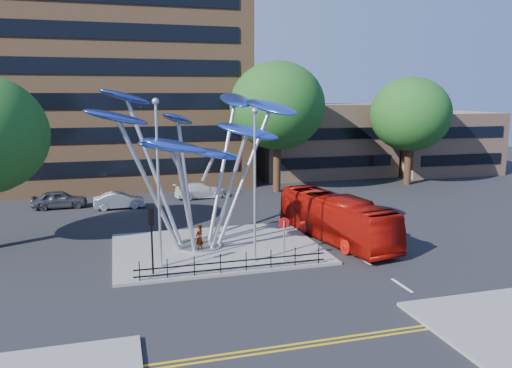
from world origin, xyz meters
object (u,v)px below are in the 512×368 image
object	(u,v)px
tree_right	(277,106)
red_bus	(335,218)
traffic_light_island	(151,227)
parked_car_right	(201,191)
parked_car_left	(59,199)
parked_car_mid	(119,201)
leaf_sculpture	(195,134)
tree_far	(411,114)
no_entry_sign_island	(284,232)
street_lamp_left	(158,169)
pedestrian	(199,238)
street_lamp_right	(255,172)

from	to	relation	value
tree_right	red_bus	world-z (taller)	tree_right
traffic_light_island	parked_car_right	world-z (taller)	traffic_light_island
parked_car_left	parked_car_mid	xyz separation A→B (m)	(4.65, -1.48, -0.07)
leaf_sculpture	tree_right	bearing A→B (deg)	56.69
tree_far	red_bus	distance (m)	22.98
no_entry_sign_island	red_bus	xyz separation A→B (m)	(4.60, 3.39, -0.37)
street_lamp_left	no_entry_sign_island	bearing A→B (deg)	-8.61
tree_right	pedestrian	world-z (taller)	tree_right
tree_far	parked_car_left	bearing A→B (deg)	-176.88
parked_car_left	parked_car_right	xyz separation A→B (m)	(11.65, 0.84, -0.06)
tree_right	parked_car_right	bearing A→B (deg)	-172.62
parked_car_right	no_entry_sign_island	bearing A→B (deg)	178.44
street_lamp_left	parked_car_left	xyz separation A→B (m)	(-6.60, 16.70, -4.63)
parked_car_mid	parked_car_right	distance (m)	7.38
leaf_sculpture	parked_car_mid	xyz separation A→B (m)	(-4.38, 12.04, -6.21)
tree_far	parked_car_right	bearing A→B (deg)	-177.42
pedestrian	no_entry_sign_island	bearing A→B (deg)	104.74
street_lamp_right	parked_car_right	size ratio (longest dim) A/B	1.80
street_lamp_left	street_lamp_right	bearing A→B (deg)	-5.71
traffic_light_island	pedestrian	xyz separation A→B (m)	(2.87, 3.02, -1.68)
street_lamp_right	parked_car_left	xyz separation A→B (m)	(-11.60, 17.20, -4.37)
street_lamp_left	parked_car_mid	size ratio (longest dim) A/B	2.20
leaf_sculpture	street_lamp_right	size ratio (longest dim) A/B	1.53
red_bus	street_lamp_left	bearing A→B (deg)	-176.88
pedestrian	parked_car_left	xyz separation A→B (m)	(-8.97, 14.68, -0.21)
tree_far	pedestrian	xyz separation A→B (m)	(-24.13, -16.48, -6.17)
pedestrian	parked_car_right	world-z (taller)	pedestrian
tree_right	street_lamp_left	distance (m)	22.49
no_entry_sign_island	street_lamp_left	bearing A→B (deg)	171.39
street_lamp_left	parked_car_right	size ratio (longest dim) A/B	1.91
pedestrian	parked_car_mid	size ratio (longest dim) A/B	0.39
parked_car_mid	parked_car_right	bearing A→B (deg)	-73.84
street_lamp_right	parked_car_left	size ratio (longest dim) A/B	1.94
tree_right	tree_far	bearing A→B (deg)	0.00
tree_far	no_entry_sign_island	xyz separation A→B (m)	(-20.00, -19.48, -5.29)
traffic_light_island	parked_car_left	bearing A→B (deg)	109.01
tree_right	parked_car_mid	size ratio (longest dim) A/B	3.02
street_lamp_right	parked_car_left	bearing A→B (deg)	123.99
leaf_sculpture	pedestrian	size ratio (longest dim) A/B	8.06
tree_far	street_lamp_right	size ratio (longest dim) A/B	1.30
leaf_sculpture	no_entry_sign_island	xyz separation A→B (m)	(4.07, -4.16, -5.06)
traffic_light_island	parked_car_left	distance (m)	18.81
pedestrian	tree_far	bearing A→B (deg)	175.13
parked_car_right	traffic_light_island	bearing A→B (deg)	157.30
tree_far	street_lamp_left	bearing A→B (deg)	-145.08
tree_right	traffic_light_island	bearing A→B (deg)	-123.69
leaf_sculpture	no_entry_sign_island	world-z (taller)	leaf_sculpture
tree_far	pedestrian	size ratio (longest dim) A/B	6.85
street_lamp_left	street_lamp_right	world-z (taller)	street_lamp_left
traffic_light_island	parked_car_right	distance (m)	19.45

